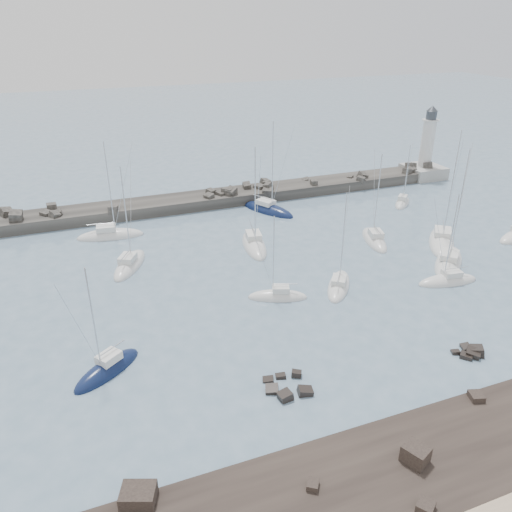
{
  "coord_description": "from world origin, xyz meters",
  "views": [
    {
      "loc": [
        -18.98,
        -40.38,
        29.22
      ],
      "look_at": [
        1.21,
        12.0,
        2.09
      ],
      "focal_mm": 35.0,
      "sensor_mm": 36.0,
      "label": 1
    }
  ],
  "objects_px": {
    "lighthouse": "(425,162)",
    "sailboat_13": "(448,263)",
    "sailboat_2": "(108,370)",
    "sailboat_4": "(110,236)",
    "sailboat_3": "(130,265)",
    "sailboat_9": "(448,281)",
    "sailboat_12": "(402,203)",
    "sailboat_11": "(441,242)",
    "sailboat_10": "(374,240)",
    "sailboat_6": "(254,245)",
    "sailboat_7": "(339,286)",
    "sailboat_5": "(278,297)",
    "sailboat_8": "(268,210)"
  },
  "relations": [
    {
      "from": "lighthouse",
      "to": "sailboat_13",
      "type": "distance_m",
      "value": 39.8
    },
    {
      "from": "sailboat_2",
      "to": "sailboat_13",
      "type": "height_order",
      "value": "sailboat_13"
    },
    {
      "from": "sailboat_4",
      "to": "sailboat_13",
      "type": "distance_m",
      "value": 47.23
    },
    {
      "from": "sailboat_3",
      "to": "sailboat_9",
      "type": "relative_size",
      "value": 1.15
    },
    {
      "from": "lighthouse",
      "to": "sailboat_12",
      "type": "relative_size",
      "value": 1.33
    },
    {
      "from": "sailboat_11",
      "to": "sailboat_13",
      "type": "height_order",
      "value": "sailboat_11"
    },
    {
      "from": "sailboat_10",
      "to": "sailboat_6",
      "type": "bearing_deg",
      "value": 164.69
    },
    {
      "from": "sailboat_9",
      "to": "sailboat_2",
      "type": "bearing_deg",
      "value": -176.48
    },
    {
      "from": "sailboat_7",
      "to": "sailboat_6",
      "type": "bearing_deg",
      "value": 109.86
    },
    {
      "from": "sailboat_2",
      "to": "sailboat_7",
      "type": "xyz_separation_m",
      "value": [
        27.42,
        6.2,
        -0.03
      ]
    },
    {
      "from": "sailboat_5",
      "to": "sailboat_13",
      "type": "xyz_separation_m",
      "value": [
        24.2,
        -0.03,
        0.01
      ]
    },
    {
      "from": "sailboat_3",
      "to": "sailboat_11",
      "type": "relative_size",
      "value": 0.81
    },
    {
      "from": "lighthouse",
      "to": "sailboat_5",
      "type": "distance_m",
      "value": 56.72
    },
    {
      "from": "lighthouse",
      "to": "sailboat_8",
      "type": "height_order",
      "value": "sailboat_8"
    },
    {
      "from": "sailboat_3",
      "to": "sailboat_11",
      "type": "xyz_separation_m",
      "value": [
        42.48,
        -8.52,
        -0.0
      ]
    },
    {
      "from": "sailboat_8",
      "to": "sailboat_12",
      "type": "xyz_separation_m",
      "value": [
        22.89,
        -5.05,
        0.0
      ]
    },
    {
      "from": "sailboat_10",
      "to": "sailboat_13",
      "type": "bearing_deg",
      "value": -62.81
    },
    {
      "from": "lighthouse",
      "to": "sailboat_12",
      "type": "bearing_deg",
      "value": -138.55
    },
    {
      "from": "sailboat_4",
      "to": "sailboat_11",
      "type": "height_order",
      "value": "sailboat_11"
    },
    {
      "from": "sailboat_8",
      "to": "sailboat_7",
      "type": "bearing_deg",
      "value": -94.01
    },
    {
      "from": "sailboat_11",
      "to": "sailboat_12",
      "type": "bearing_deg",
      "value": 73.26
    },
    {
      "from": "sailboat_6",
      "to": "sailboat_12",
      "type": "bearing_deg",
      "value": 13.48
    },
    {
      "from": "sailboat_5",
      "to": "sailboat_10",
      "type": "height_order",
      "value": "sailboat_10"
    },
    {
      "from": "sailboat_5",
      "to": "sailboat_13",
      "type": "distance_m",
      "value": 24.2
    },
    {
      "from": "sailboat_4",
      "to": "sailboat_12",
      "type": "distance_m",
      "value": 48.6
    },
    {
      "from": "sailboat_11",
      "to": "sailboat_12",
      "type": "xyz_separation_m",
      "value": [
        4.73,
        15.72,
        0.01
      ]
    },
    {
      "from": "sailboat_9",
      "to": "sailboat_3",
      "type": "bearing_deg",
      "value": 152.74
    },
    {
      "from": "sailboat_4",
      "to": "sailboat_7",
      "type": "relative_size",
      "value": 1.21
    },
    {
      "from": "lighthouse",
      "to": "sailboat_4",
      "type": "relative_size",
      "value": 0.96
    },
    {
      "from": "sailboat_11",
      "to": "sailboat_12",
      "type": "distance_m",
      "value": 16.42
    },
    {
      "from": "sailboat_3",
      "to": "sailboat_6",
      "type": "height_order",
      "value": "sailboat_6"
    },
    {
      "from": "sailboat_9",
      "to": "sailboat_12",
      "type": "distance_m",
      "value": 28.05
    },
    {
      "from": "sailboat_8",
      "to": "sailboat_11",
      "type": "bearing_deg",
      "value": -48.83
    },
    {
      "from": "sailboat_3",
      "to": "sailboat_4",
      "type": "distance_m",
      "value": 10.72
    },
    {
      "from": "sailboat_6",
      "to": "sailboat_8",
      "type": "xyz_separation_m",
      "value": [
        7.12,
        12.24,
        -0.01
      ]
    },
    {
      "from": "sailboat_2",
      "to": "sailboat_3",
      "type": "bearing_deg",
      "value": 76.48
    },
    {
      "from": "sailboat_8",
      "to": "sailboat_6",
      "type": "bearing_deg",
      "value": -120.18
    },
    {
      "from": "sailboat_7",
      "to": "sailboat_13",
      "type": "bearing_deg",
      "value": 0.96
    },
    {
      "from": "sailboat_3",
      "to": "sailboat_10",
      "type": "height_order",
      "value": "sailboat_3"
    },
    {
      "from": "sailboat_4",
      "to": "sailboat_10",
      "type": "relative_size",
      "value": 1.11
    },
    {
      "from": "lighthouse",
      "to": "sailboat_2",
      "type": "bearing_deg",
      "value": -148.79
    },
    {
      "from": "sailboat_8",
      "to": "sailboat_9",
      "type": "xyz_separation_m",
      "value": [
        11.07,
        -30.48,
        -0.01
      ]
    },
    {
      "from": "sailboat_5",
      "to": "sailboat_7",
      "type": "relative_size",
      "value": 0.88
    },
    {
      "from": "sailboat_9",
      "to": "sailboat_12",
      "type": "bearing_deg",
      "value": 65.06
    },
    {
      "from": "sailboat_11",
      "to": "sailboat_5",
      "type": "bearing_deg",
      "value": -168.43
    },
    {
      "from": "lighthouse",
      "to": "sailboat_4",
      "type": "distance_m",
      "value": 62.46
    },
    {
      "from": "sailboat_7",
      "to": "sailboat_8",
      "type": "xyz_separation_m",
      "value": [
        1.88,
        26.77,
        0.02
      ]
    },
    {
      "from": "sailboat_12",
      "to": "sailboat_13",
      "type": "bearing_deg",
      "value": -111.25
    },
    {
      "from": "lighthouse",
      "to": "sailboat_6",
      "type": "bearing_deg",
      "value": -156.35
    },
    {
      "from": "sailboat_8",
      "to": "sailboat_3",
      "type": "bearing_deg",
      "value": -153.26
    }
  ]
}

